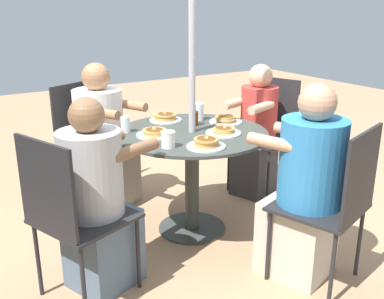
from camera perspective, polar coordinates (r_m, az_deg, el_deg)
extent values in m
plane|color=tan|center=(3.40, 0.00, -9.99)|extent=(12.00, 12.00, 0.00)
cylinder|color=#383D38|center=(3.39, 0.00, -9.87)|extent=(0.50, 0.50, 0.01)
cylinder|color=#383D38|center=(3.24, 0.00, -4.29)|extent=(0.10, 0.10, 0.73)
cylinder|color=#383D38|center=(3.11, 0.00, 2.09)|extent=(1.06, 1.06, 0.02)
cylinder|color=#ADADB2|center=(3.01, 0.00, 11.16)|extent=(0.05, 0.05, 2.47)
cylinder|color=#232326|center=(2.76, 9.67, -11.93)|extent=(0.02, 0.02, 0.46)
cylinder|color=#232326|center=(3.08, 13.50, -8.89)|extent=(0.02, 0.02, 0.46)
cylinder|color=#232326|center=(2.62, 17.38, -14.39)|extent=(0.02, 0.02, 0.46)
cylinder|color=#232326|center=(2.95, 20.49, -10.86)|extent=(0.02, 0.02, 0.46)
cube|color=#232326|center=(2.74, 15.69, -7.04)|extent=(0.59, 0.59, 0.02)
cube|color=#232326|center=(2.57, 20.71, -3.09)|extent=(0.15, 0.43, 0.49)
cube|color=beige|center=(2.89, 13.14, -10.78)|extent=(0.49, 0.46, 0.46)
cylinder|color=teal|center=(2.66, 14.99, -1.77)|extent=(0.38, 0.38, 0.53)
sphere|color=tan|center=(2.56, 15.64, 5.78)|extent=(0.21, 0.21, 0.21)
cylinder|color=tan|center=(2.57, 10.07, 0.88)|extent=(0.30, 0.16, 0.07)
cylinder|color=tan|center=(2.83, 13.20, 2.29)|extent=(0.30, 0.16, 0.07)
cylinder|color=#232326|center=(3.77, 9.66, -3.39)|extent=(0.02, 0.02, 0.46)
cylinder|color=#232326|center=(3.97, 4.69, -2.08)|extent=(0.02, 0.02, 0.46)
cylinder|color=#232326|center=(4.11, 12.42, -1.75)|extent=(0.02, 0.02, 0.46)
cylinder|color=#232326|center=(4.28, 7.70, -0.63)|extent=(0.02, 0.02, 0.46)
cube|color=#232326|center=(3.95, 8.78, 1.35)|extent=(0.59, 0.59, 0.02)
cube|color=#232326|center=(4.08, 10.57, 5.50)|extent=(0.43, 0.16, 0.49)
cube|color=#3D3D42|center=(3.94, 7.83, -2.34)|extent=(0.38, 0.40, 0.46)
cylinder|color=#B73833|center=(3.84, 8.49, 4.42)|extent=(0.31, 0.31, 0.48)
sphere|color=#DBA884|center=(3.78, 8.72, 9.21)|extent=(0.19, 0.19, 0.19)
cylinder|color=#DBA884|center=(3.60, 8.79, 5.31)|extent=(0.16, 0.31, 0.07)
cylinder|color=#DBA884|center=(3.73, 5.49, 5.89)|extent=(0.16, 0.31, 0.07)
cylinder|color=#232326|center=(3.87, -7.80, -2.75)|extent=(0.02, 0.02, 0.46)
cylinder|color=#232326|center=(3.60, -11.94, -4.61)|extent=(0.02, 0.02, 0.46)
cylinder|color=#232326|center=(4.13, -11.96, -1.61)|extent=(0.02, 0.02, 0.46)
cylinder|color=#232326|center=(3.88, -16.10, -3.26)|extent=(0.02, 0.02, 0.46)
cube|color=#232326|center=(3.78, -12.19, 0.38)|extent=(0.62, 0.62, 0.02)
cube|color=#232326|center=(3.88, -14.79, 4.54)|extent=(0.20, 0.41, 0.49)
cube|color=gray|center=(3.78, -10.68, -3.39)|extent=(0.53, 0.51, 0.46)
cylinder|color=white|center=(3.68, -11.77, 3.71)|extent=(0.39, 0.39, 0.49)
sphere|color=#A3704C|center=(3.61, -12.13, 9.00)|extent=(0.22, 0.22, 0.22)
cylinder|color=#A3704C|center=(3.63, -7.88, 5.62)|extent=(0.32, 0.20, 0.07)
cylinder|color=#A3704C|center=(3.40, -11.39, 4.59)|extent=(0.32, 0.20, 0.07)
cylinder|color=#232326|center=(2.94, -12.47, -10.20)|extent=(0.02, 0.02, 0.46)
cylinder|color=#232326|center=(2.68, -6.85, -12.89)|extent=(0.02, 0.02, 0.46)
cylinder|color=#232326|center=(2.74, -18.98, -13.04)|extent=(0.02, 0.02, 0.46)
cylinder|color=#232326|center=(2.46, -13.61, -16.42)|extent=(0.02, 0.02, 0.46)
cube|color=#232326|center=(2.58, -13.37, -8.46)|extent=(0.60, 0.60, 0.02)
cube|color=#232326|center=(2.36, -18.05, -4.69)|extent=(0.42, 0.17, 0.49)
cube|color=slate|center=(2.75, -11.15, -12.15)|extent=(0.44, 0.46, 0.46)
cylinder|color=#B2B2B2|center=(2.52, -12.71, -3.15)|extent=(0.35, 0.35, 0.49)
sphere|color=brown|center=(2.42, -13.26, 4.24)|extent=(0.19, 0.19, 0.19)
cylinder|color=brown|center=(2.70, -11.53, 1.08)|extent=(0.18, 0.34, 0.07)
cylinder|color=brown|center=(2.50, -7.29, -0.08)|extent=(0.18, 0.34, 0.07)
cylinder|color=white|center=(3.41, -3.38, 3.77)|extent=(0.24, 0.24, 0.01)
cylinder|color=#BC8947|center=(3.40, -3.42, 3.93)|extent=(0.17, 0.17, 0.01)
cylinder|color=#BC8947|center=(3.40, -3.43, 4.09)|extent=(0.16, 0.16, 0.01)
cylinder|color=#BC8947|center=(3.40, -3.39, 4.28)|extent=(0.16, 0.16, 0.01)
cylinder|color=#BC8947|center=(3.40, -3.42, 4.45)|extent=(0.17, 0.17, 0.01)
ellipsoid|color=brown|center=(3.40, -3.39, 4.58)|extent=(0.13, 0.12, 0.00)
cube|color=#F4E084|center=(3.40, -3.50, 4.68)|extent=(0.03, 0.03, 0.01)
cylinder|color=white|center=(3.03, -4.80, 1.86)|extent=(0.24, 0.24, 0.01)
cylinder|color=#BC8947|center=(3.02, -4.81, 2.03)|extent=(0.16, 0.16, 0.01)
cylinder|color=#BC8947|center=(3.02, -4.69, 2.25)|extent=(0.16, 0.16, 0.01)
cylinder|color=#BC8947|center=(3.02, -4.79, 2.44)|extent=(0.16, 0.16, 0.01)
ellipsoid|color=brown|center=(3.02, -4.81, 2.57)|extent=(0.13, 0.12, 0.00)
cube|color=#F4E084|center=(3.01, -4.82, 2.67)|extent=(0.03, 0.03, 0.01)
cylinder|color=white|center=(3.36, 4.29, 3.52)|extent=(0.24, 0.24, 0.01)
cylinder|color=#BC8947|center=(3.36, 4.32, 3.72)|extent=(0.15, 0.15, 0.01)
cylinder|color=#BC8947|center=(3.35, 4.29, 3.92)|extent=(0.16, 0.16, 0.01)
cylinder|color=#BC8947|center=(3.35, 4.27, 4.14)|extent=(0.15, 0.15, 0.01)
ellipsoid|color=brown|center=(3.35, 4.31, 4.28)|extent=(0.12, 0.11, 0.00)
cube|color=#F4E084|center=(3.35, 4.20, 4.40)|extent=(0.03, 0.03, 0.01)
cylinder|color=white|center=(3.07, 4.01, 2.11)|extent=(0.24, 0.24, 0.01)
cylinder|color=#BC8947|center=(3.07, 4.03, 2.29)|extent=(0.15, 0.15, 0.01)
cylinder|color=#BC8947|center=(3.06, 3.93, 2.48)|extent=(0.15, 0.15, 0.01)
cylinder|color=#BC8947|center=(3.06, 4.12, 2.68)|extent=(0.14, 0.14, 0.01)
ellipsoid|color=brown|center=(3.06, 4.02, 2.80)|extent=(0.12, 0.11, 0.00)
cube|color=#F4E084|center=(3.05, 4.18, 2.89)|extent=(0.03, 0.03, 0.01)
cylinder|color=white|center=(2.78, 1.79, 0.39)|extent=(0.24, 0.24, 0.01)
cylinder|color=#BC8947|center=(2.78, 1.78, 0.62)|extent=(0.16, 0.16, 0.01)
cylinder|color=#BC8947|center=(2.78, 1.83, 0.85)|extent=(0.15, 0.15, 0.01)
cylinder|color=#BC8947|center=(2.77, 1.80, 1.08)|extent=(0.15, 0.15, 0.01)
cylinder|color=#BC8947|center=(2.77, 1.88, 1.29)|extent=(0.16, 0.16, 0.01)
ellipsoid|color=brown|center=(2.76, 1.80, 1.44)|extent=(0.13, 0.12, 0.00)
cube|color=#F4E084|center=(2.76, 1.86, 1.53)|extent=(0.03, 0.03, 0.01)
cylinder|color=#602D0F|center=(3.26, 0.24, 3.98)|extent=(0.06, 0.06, 0.10)
cylinder|color=#602D0F|center=(3.24, 0.25, 5.26)|extent=(0.03, 0.03, 0.04)
torus|color=#602D0F|center=(3.28, -0.02, 4.35)|extent=(0.05, 0.01, 0.05)
cylinder|color=white|center=(2.77, -3.05, 1.21)|extent=(0.09, 0.09, 0.10)
cylinder|color=white|center=(2.75, -3.06, 2.23)|extent=(0.09, 0.09, 0.01)
cylinder|color=silver|center=(3.41, 0.89, 4.82)|extent=(0.07, 0.07, 0.13)
cylinder|color=silver|center=(3.12, -8.44, 3.16)|extent=(0.07, 0.07, 0.11)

